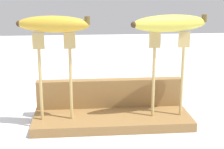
# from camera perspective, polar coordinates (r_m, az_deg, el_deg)

# --- Properties ---
(ground_plane) EXTENTS (3.00, 3.00, 0.00)m
(ground_plane) POSITION_cam_1_polar(r_m,az_deg,el_deg) (0.86, -0.00, -7.87)
(ground_plane) COLOR silver
(wooden_board) EXTENTS (0.37, 0.14, 0.02)m
(wooden_board) POSITION_cam_1_polar(r_m,az_deg,el_deg) (0.86, -0.00, -7.20)
(wooden_board) COLOR olive
(wooden_board) RESTS_ON ground
(board_backstop) EXTENTS (0.37, 0.03, 0.07)m
(board_backstop) POSITION_cam_1_polar(r_m,az_deg,el_deg) (0.90, -0.35, -3.03)
(board_backstop) COLOR olive
(board_backstop) RESTS_ON wooden_board
(fork_stand_left) EXTENTS (0.09, 0.01, 0.20)m
(fork_stand_left) POSITION_cam_1_polar(r_m,az_deg,el_deg) (0.80, -9.20, 0.88)
(fork_stand_left) COLOR tan
(fork_stand_left) RESTS_ON wooden_board
(fork_stand_right) EXTENTS (0.09, 0.01, 0.20)m
(fork_stand_right) POSITION_cam_1_polar(r_m,az_deg,el_deg) (0.82, 9.14, 1.22)
(fork_stand_right) COLOR tan
(fork_stand_right) RESTS_ON wooden_board
(banana_raised_left) EXTENTS (0.17, 0.08, 0.04)m
(banana_raised_left) POSITION_cam_1_polar(r_m,az_deg,el_deg) (0.78, -9.50, 8.06)
(banana_raised_left) COLOR gold
(banana_raised_left) RESTS_ON fork_stand_left
(banana_raised_right) EXTENTS (0.19, 0.08, 0.04)m
(banana_raised_right) POSITION_cam_1_polar(r_m,az_deg,el_deg) (0.81, 9.42, 8.20)
(banana_raised_right) COLOR #DBD147
(banana_raised_right) RESTS_ON fork_stand_right
(banana_chunk_near) EXTENTS (0.06, 0.06, 0.04)m
(banana_chunk_near) POSITION_cam_1_polar(r_m,az_deg,el_deg) (1.00, -3.41, -3.34)
(banana_chunk_near) COLOR #B2C138
(banana_chunk_near) RESTS_ON ground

